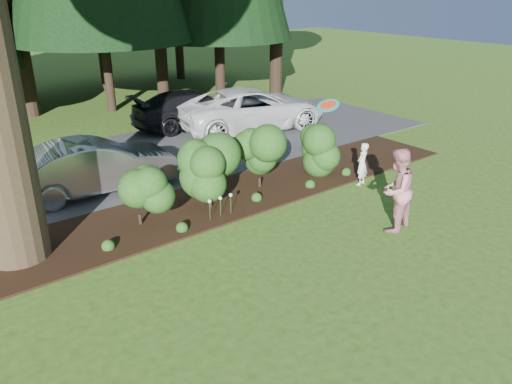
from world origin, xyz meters
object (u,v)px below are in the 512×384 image
Objects in this scene: child at (362,164)px; frisbee at (328,105)px; car_silver_wagon at (95,166)px; car_white_suv at (252,109)px; car_dark_suv at (194,109)px; adult at (396,190)px.

frisbee is at bearing -22.47° from child.
car_silver_wagon is 0.76× the size of car_white_suv.
car_silver_wagon is 0.90× the size of car_dark_suv.
frisbee reaches higher than car_silver_wagon.
child is 2.12× the size of frisbee.
child is at bearing -133.89° from adult.
car_silver_wagon is 7.38m from car_white_suv.
car_silver_wagon is at bearing -64.31° from adult.
adult reaches higher than child.
car_dark_suv is (5.48, 4.04, -0.01)m from car_silver_wagon.
car_white_suv is 2.30m from car_dark_suv.
adult is 2.81m from frisbee.
car_white_suv is at bearing -67.23° from car_silver_wagon.
child is (-1.00, -6.28, -0.22)m from car_white_suv.
car_white_suv is 2.93× the size of adult.
car_white_suv is at bearing -116.41° from adult.
car_dark_suv is 8.02m from child.
car_white_suv reaches higher than car_silver_wagon.
car_silver_wagon is at bearing -50.82° from child.
car_white_suv is 8.94m from adult.
child is 0.62× the size of adult.
adult is (-1.01, -10.28, 0.24)m from car_dark_suv.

